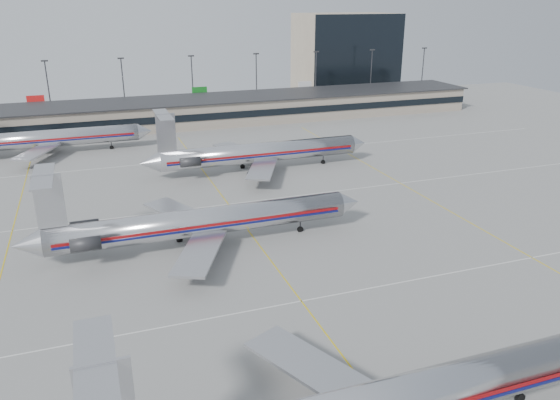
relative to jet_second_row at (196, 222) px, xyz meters
name	(u,v)px	position (x,y,z in m)	size (l,w,h in m)	color
ground	(344,357)	(7.46, -26.70, -3.31)	(260.00, 260.00, 0.00)	gray
apron_markings	(301,301)	(7.46, -16.70, -3.30)	(160.00, 0.15, 0.02)	silver
terminal	(168,113)	(7.46, 71.27, -0.15)	(162.00, 17.00, 6.25)	gray
light_mast_row	(159,83)	(7.46, 85.30, 5.27)	(163.60, 0.40, 15.28)	#38383D
distant_building	(345,54)	(69.46, 101.30, 9.19)	(30.00, 20.00, 25.00)	tan
jet_second_row	(196,222)	(0.00, 0.00, 0.00)	(43.54, 25.64, 11.40)	silver
jet_third_row	(256,153)	(16.56, 28.34, 0.07)	(42.49, 26.14, 11.62)	silver
jet_back_row	(43,139)	(-20.06, 52.92, -0.03)	(41.22, 25.35, 11.27)	silver
ramp_worker_near	(510,384)	(17.83, -35.23, -2.46)	(0.62, 0.41, 1.69)	#8DE415
ramp_worker_far	(455,397)	(12.87, -34.87, -2.55)	(0.74, 0.57, 1.52)	#A1C112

